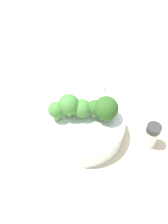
{
  "coord_description": "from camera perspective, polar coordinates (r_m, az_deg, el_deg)",
  "views": [
    {
      "loc": [
        0.04,
        -0.33,
        0.45
      ],
      "look_at": [
        0.0,
        0.0,
        0.08
      ],
      "focal_mm": 35.0,
      "sensor_mm": 36.0,
      "label": 1
    }
  ],
  "objects": [
    {
      "name": "broccoli_floret_1",
      "position": [
        0.51,
        -4.01,
        1.8
      ],
      "size": [
        0.05,
        0.05,
        0.06
      ],
      "color": "#84AD66",
      "rests_on": "bowl"
    },
    {
      "name": "broccoli_floret_3",
      "position": [
        0.51,
        -0.58,
        0.89
      ],
      "size": [
        0.05,
        0.05,
        0.05
      ],
      "color": "#84AD66",
      "rests_on": "bowl"
    },
    {
      "name": "almond_crumb_0",
      "position": [
        0.67,
        5.41,
        6.09
      ],
      "size": [
        0.01,
        0.01,
        0.01
      ],
      "primitive_type": "cube",
      "rotation": [
        0.0,
        0.0,
        5.44
      ],
      "color": "olive",
      "rests_on": "ground_plane"
    },
    {
      "name": "broccoli_floret_0",
      "position": [
        0.51,
        2.75,
        1.05
      ],
      "size": [
        0.04,
        0.04,
        0.05
      ],
      "color": "#7A9E5B",
      "rests_on": "bowl"
    },
    {
      "name": "pepper_shaker",
      "position": [
        0.54,
        17.17,
        -5.82
      ],
      "size": [
        0.03,
        0.03,
        0.07
      ],
      "color": "silver",
      "rests_on": "ground_plane"
    },
    {
      "name": "almond_crumb_2",
      "position": [
        0.56,
        -12.56,
        -7.41
      ],
      "size": [
        0.01,
        0.01,
        0.01
      ],
      "primitive_type": "cube",
      "rotation": [
        0.0,
        0.0,
        4.03
      ],
      "color": "#AD7F4C",
      "rests_on": "ground_plane"
    },
    {
      "name": "almond_crumb_3",
      "position": [
        0.6,
        9.75,
        -0.98
      ],
      "size": [
        0.01,
        0.01,
        0.01
      ],
      "primitive_type": "cube",
      "rotation": [
        0.0,
        0.0,
        2.32
      ],
      "color": "#AD7F4C",
      "rests_on": "ground_plane"
    },
    {
      "name": "bowl",
      "position": [
        0.54,
        0.0,
        -3.98
      ],
      "size": [
        0.2,
        0.2,
        0.05
      ],
      "primitive_type": "cylinder",
      "color": "silver",
      "rests_on": "ground_plane"
    },
    {
      "name": "broccoli_floret_2",
      "position": [
        0.51,
        5.77,
        0.89
      ],
      "size": [
        0.06,
        0.06,
        0.06
      ],
      "color": "#84AD66",
      "rests_on": "bowl"
    },
    {
      "name": "almond_crumb_1",
      "position": [
        0.64,
        -2.03,
        3.45
      ],
      "size": [
        0.01,
        0.01,
        0.01
      ],
      "primitive_type": "cube",
      "rotation": [
        0.0,
        0.0,
        0.15
      ],
      "color": "olive",
      "rests_on": "ground_plane"
    },
    {
      "name": "broccoli_floret_4",
      "position": [
        0.51,
        -7.15,
        0.79
      ],
      "size": [
        0.04,
        0.04,
        0.05
      ],
      "color": "#7A9E5B",
      "rests_on": "bowl"
    },
    {
      "name": "ground_plane",
      "position": [
        0.56,
        0.0,
        -5.5
      ],
      "size": [
        3.0,
        3.0,
        0.0
      ],
      "primitive_type": "plane",
      "color": "beige"
    }
  ]
}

